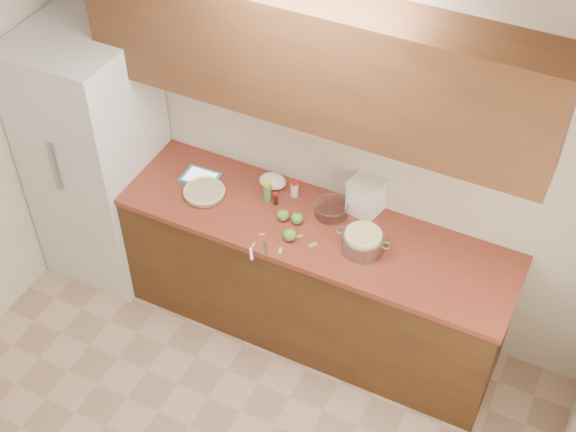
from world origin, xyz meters
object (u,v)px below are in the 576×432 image
at_px(pie, 204,192).
at_px(tablet, 200,177).
at_px(flour_canister, 366,196).
at_px(colander, 363,242).

bearing_deg(pie, tablet, 129.89).
distance_m(pie, flour_canister, 0.99).
height_order(pie, tablet, pie).
bearing_deg(pie, colander, 0.12).
bearing_deg(colander, tablet, 174.04).
height_order(colander, tablet, colander).
xyz_separation_m(flour_canister, tablet, (-1.04, -0.19, -0.11)).
height_order(colander, flour_canister, flour_canister).
xyz_separation_m(pie, tablet, (-0.10, 0.12, -0.01)).
relative_size(pie, colander, 0.80).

